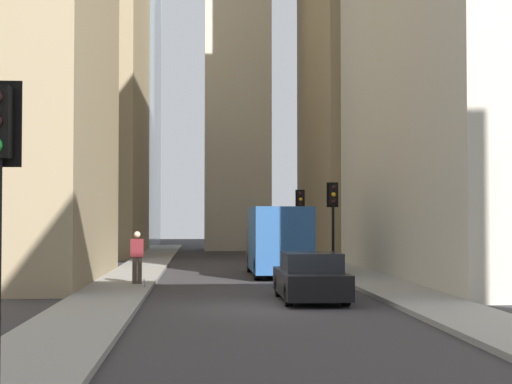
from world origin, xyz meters
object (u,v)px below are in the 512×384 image
Objects in this scene: sedan_black at (311,278)px; discarded_bottle at (144,284)px; traffic_light_midblock at (300,208)px; traffic_light_far_junction at (333,205)px; delivery_truck at (277,241)px; pedestrian at (137,255)px.

sedan_black is 15.93× the size of discarded_bottle.
traffic_light_far_junction is at bearing -178.26° from traffic_light_midblock.
pedestrian is at bearing 134.28° from delivery_truck.
sedan_black is at bearing 167.33° from traffic_light_far_junction.
pedestrian reaches higher than sedan_black.
discarded_bottle is (-8.33, 7.66, -2.71)m from traffic_light_far_junction.
traffic_light_far_junction is at bearing -12.67° from sedan_black.
traffic_light_midblock is at bearing -12.06° from delivery_truck.
discarded_bottle is (-1.35, -0.34, -0.88)m from pedestrian.
traffic_light_far_junction is at bearing -48.88° from pedestrian.
sedan_black is (-9.96, 0.00, -0.80)m from delivery_truck.
sedan_black is 21.23m from traffic_light_midblock.
delivery_truck is at bearing 123.63° from traffic_light_far_junction.
pedestrian is (-5.23, 5.37, -0.33)m from delivery_truck.
pedestrian is 1.65m from discarded_bottle.
traffic_light_far_junction is at bearing -56.37° from delivery_truck.
delivery_truck is 8.37m from discarded_bottle.
traffic_light_far_junction reaches higher than sedan_black.
delivery_truck is at bearing -45.72° from pedestrian.
pedestrian reaches higher than discarded_bottle.
traffic_light_far_junction is at bearing -42.59° from discarded_bottle.
traffic_light_far_junction is (1.75, -2.63, 1.50)m from delivery_truck.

